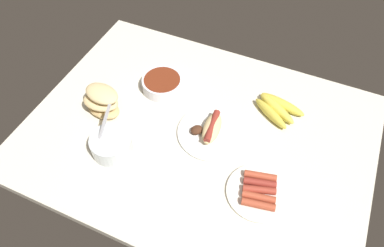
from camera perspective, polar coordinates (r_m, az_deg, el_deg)
The scene contains 7 objects.
ground_plane at distance 129.76cm, azimuth 0.93°, elevation -1.71°, with size 120.00×90.00×3.00cm, color silver.
plate_hotdog_assembled at distance 126.84cm, azimuth 3.02°, elevation -1.11°, with size 24.24×24.24×5.61cm.
plate_sausages at distance 116.51cm, azimuth 10.49°, elevation -10.46°, with size 20.40×20.40×3.29cm.
banana_bunch at distance 136.63cm, azimuth 13.21°, elevation 2.31°, with size 19.74×16.18×3.75cm.
bowl_coleslaw at distance 123.97cm, azimuth -12.59°, elevation -3.17°, with size 14.01×14.46×15.51cm.
bowl_chili at distance 140.95cm, azimuth -4.70°, elevation 6.30°, with size 15.56×15.56×4.93cm.
bread_stack at distance 134.52cm, azimuth -14.01°, elevation 3.41°, with size 14.99×11.56×10.80cm.
Camera 1 is at (-29.69, 71.52, 102.62)cm, focal length 33.85 mm.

